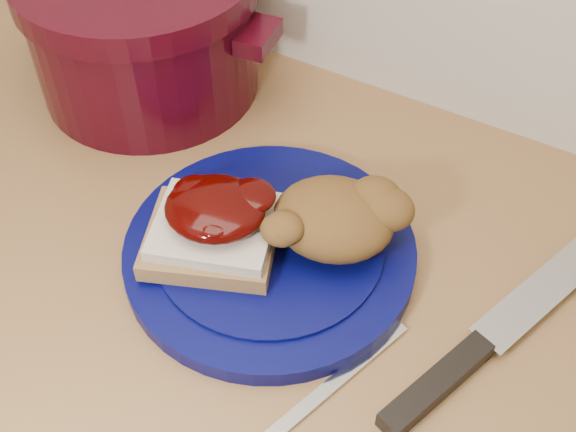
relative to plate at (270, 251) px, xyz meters
The scene contains 7 objects.
base_cabinet 0.48m from the plate, 166.41° to the left, with size 4.00×0.60×0.86m, color beige.
plate is the anchor object (origin of this frame).
sandwich 0.07m from the plate, 149.54° to the right, with size 0.16×0.15×0.06m.
stuffing_mound 0.08m from the plate, 34.18° to the left, with size 0.12×0.10×0.06m, color brown.
chef_knife 0.22m from the plate, ahead, with size 0.14×0.33×0.02m.
butter_knife 0.16m from the plate, 35.62° to the right, with size 0.17×0.01×0.00m, color silver.
dutch_oven 0.34m from the plate, 148.24° to the left, with size 0.35×0.33×0.18m.
Camera 1 is at (0.30, 1.09, 1.48)m, focal length 45.00 mm.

